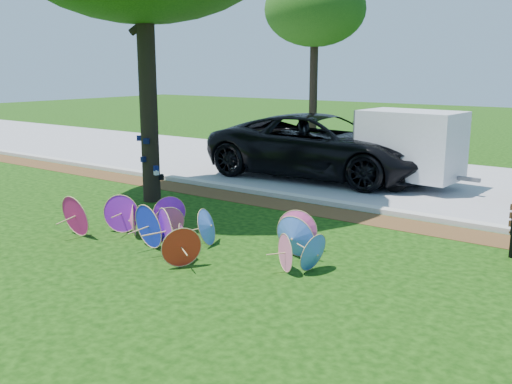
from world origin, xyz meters
TOP-DOWN VIEW (x-y plane):
  - ground at (0.00, 0.00)m, footprint 90.00×90.00m
  - mulch_strip at (0.00, 4.50)m, footprint 90.00×1.00m
  - curb at (0.00, 5.20)m, footprint 90.00×0.30m
  - street at (0.00, 9.35)m, footprint 90.00×8.00m
  - parasol_pile at (-0.07, 0.55)m, footprint 5.53×2.39m
  - black_van at (-1.53, 8.25)m, footprint 7.18×3.70m
  - cargo_trailer at (1.25, 8.36)m, footprint 2.78×1.87m

SIDE VIEW (x-z plane):
  - ground at x=0.00m, z-range 0.00..0.00m
  - mulch_strip at x=0.00m, z-range 0.00..0.01m
  - street at x=0.00m, z-range 0.00..0.01m
  - curb at x=0.00m, z-range 0.00..0.12m
  - parasol_pile at x=-0.07m, z-range -0.06..0.83m
  - black_van at x=-1.53m, z-range 0.00..1.94m
  - cargo_trailer at x=1.25m, z-range 0.00..2.46m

